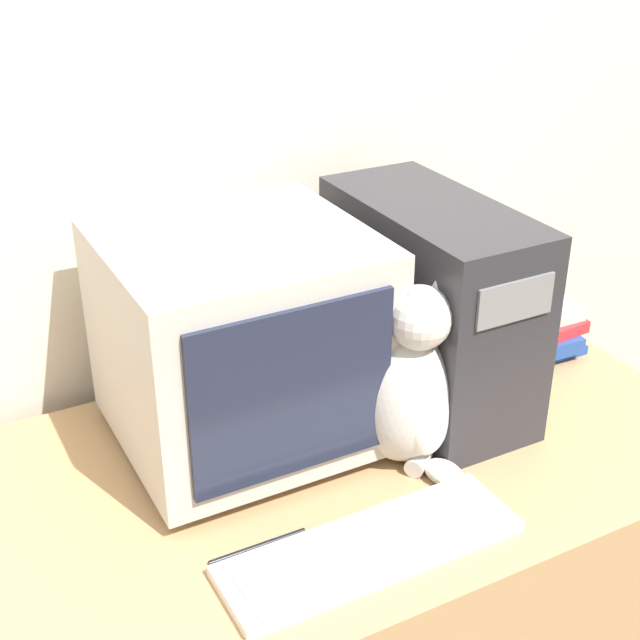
{
  "coord_description": "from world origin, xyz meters",
  "views": [
    {
      "loc": [
        -0.57,
        -0.74,
        1.66
      ],
      "look_at": [
        0.05,
        0.42,
        0.97
      ],
      "focal_mm": 50.0,
      "sensor_mm": 36.0,
      "label": 1
    }
  ],
  "objects_px": {
    "keyboard": "(371,548)",
    "cat": "(407,388)",
    "crt_monitor": "(240,340)",
    "computer_tower": "(429,305)",
    "pen": "(258,547)",
    "book_stack": "(535,323)"
  },
  "relations": [
    {
      "from": "keyboard",
      "to": "cat",
      "type": "relative_size",
      "value": 1.38
    },
    {
      "from": "crt_monitor",
      "to": "cat",
      "type": "relative_size",
      "value": 1.25
    },
    {
      "from": "computer_tower",
      "to": "pen",
      "type": "relative_size",
      "value": 2.95
    },
    {
      "from": "pen",
      "to": "cat",
      "type": "bearing_deg",
      "value": 16.26
    },
    {
      "from": "cat",
      "to": "book_stack",
      "type": "relative_size",
      "value": 1.61
    },
    {
      "from": "book_stack",
      "to": "pen",
      "type": "height_order",
      "value": "book_stack"
    },
    {
      "from": "cat",
      "to": "pen",
      "type": "xyz_separation_m",
      "value": [
        -0.33,
        -0.09,
        -0.14
      ]
    },
    {
      "from": "crt_monitor",
      "to": "pen",
      "type": "relative_size",
      "value": 2.69
    },
    {
      "from": "cat",
      "to": "book_stack",
      "type": "distance_m",
      "value": 0.52
    },
    {
      "from": "cat",
      "to": "book_stack",
      "type": "bearing_deg",
      "value": 9.67
    },
    {
      "from": "computer_tower",
      "to": "cat",
      "type": "xyz_separation_m",
      "value": [
        -0.15,
        -0.15,
        -0.06
      ]
    },
    {
      "from": "computer_tower",
      "to": "book_stack",
      "type": "relative_size",
      "value": 2.21
    },
    {
      "from": "keyboard",
      "to": "cat",
      "type": "bearing_deg",
      "value": 45.86
    },
    {
      "from": "keyboard",
      "to": "book_stack",
      "type": "relative_size",
      "value": 2.23
    },
    {
      "from": "crt_monitor",
      "to": "book_stack",
      "type": "relative_size",
      "value": 2.01
    },
    {
      "from": "crt_monitor",
      "to": "keyboard",
      "type": "distance_m",
      "value": 0.42
    },
    {
      "from": "pen",
      "to": "keyboard",
      "type": "bearing_deg",
      "value": -31.03
    },
    {
      "from": "cat",
      "to": "book_stack",
      "type": "xyz_separation_m",
      "value": [
        0.47,
        0.21,
        -0.09
      ]
    },
    {
      "from": "computer_tower",
      "to": "keyboard",
      "type": "distance_m",
      "value": 0.5
    },
    {
      "from": "computer_tower",
      "to": "cat",
      "type": "height_order",
      "value": "computer_tower"
    },
    {
      "from": "keyboard",
      "to": "pen",
      "type": "xyz_separation_m",
      "value": [
        -0.15,
        0.09,
        -0.01
      ]
    },
    {
      "from": "computer_tower",
      "to": "pen",
      "type": "bearing_deg",
      "value": -152.18
    }
  ]
}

